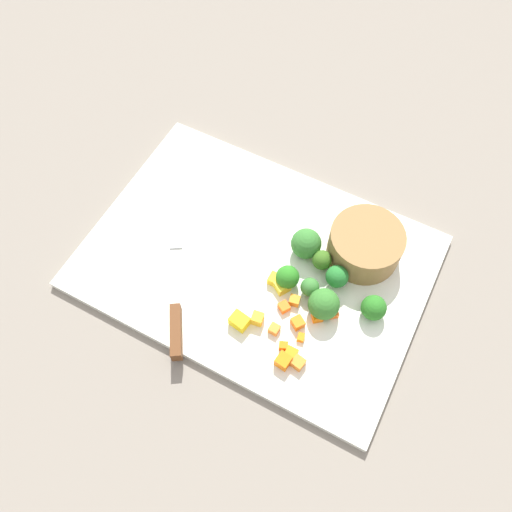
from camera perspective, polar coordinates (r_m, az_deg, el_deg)
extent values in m
plane|color=gray|center=(0.74, 0.00, -0.81)|extent=(4.00, 4.00, 0.00)
cube|color=white|center=(0.74, 0.00, -0.59)|extent=(0.47, 0.33, 0.01)
cylinder|color=olive|center=(0.73, 11.88, 1.23)|extent=(0.10, 0.10, 0.05)
cube|color=silver|center=(0.80, -8.83, 6.67)|extent=(0.12, 0.17, 0.00)
cube|color=#5C3318|center=(0.68, -8.74, -8.21)|extent=(0.05, 0.07, 0.02)
cube|color=orange|center=(0.67, 3.88, -10.54)|extent=(0.01, 0.01, 0.01)
cube|color=orange|center=(0.67, 4.63, -11.58)|extent=(0.02, 0.02, 0.01)
cube|color=orange|center=(0.68, 2.01, -8.00)|extent=(0.01, 0.01, 0.01)
cube|color=orange|center=(0.70, 8.47, -6.23)|extent=(0.02, 0.02, 0.01)
cube|color=orange|center=(0.70, 3.09, -5.58)|extent=(0.02, 0.02, 0.01)
cube|color=orange|center=(0.70, 6.70, -5.33)|extent=(0.02, 0.02, 0.01)
cube|color=orange|center=(0.70, 4.23, -4.89)|extent=(0.02, 0.02, 0.01)
cube|color=orange|center=(0.67, 3.00, -11.41)|extent=(0.02, 0.02, 0.02)
cube|color=orange|center=(0.68, 4.93, -8.87)|extent=(0.01, 0.01, 0.01)
cube|color=orange|center=(0.69, 4.60, -7.29)|extent=(0.02, 0.02, 0.01)
cube|color=orange|center=(0.68, 3.02, -9.80)|extent=(0.01, 0.01, 0.01)
cube|color=orange|center=(0.69, 6.74, -6.60)|extent=(0.02, 0.02, 0.01)
cube|color=yellow|center=(0.68, -1.82, -7.14)|extent=(0.03, 0.02, 0.02)
cube|color=yellow|center=(0.71, 2.90, -3.34)|extent=(0.02, 0.02, 0.01)
cube|color=yellow|center=(0.69, 0.16, -6.87)|extent=(0.02, 0.02, 0.02)
cube|color=yellow|center=(0.71, 1.97, -2.54)|extent=(0.01, 0.02, 0.01)
cylinder|color=#82B066|center=(0.71, 5.84, -3.80)|extent=(0.01, 0.01, 0.01)
sphere|color=#377831|center=(0.70, 5.93, -3.40)|extent=(0.03, 0.03, 0.03)
cylinder|color=#8DB86A|center=(0.70, 7.28, -5.78)|extent=(0.01, 0.01, 0.01)
sphere|color=#35782C|center=(0.68, 7.44, -5.24)|extent=(0.04, 0.04, 0.04)
cylinder|color=#8BB864|center=(0.71, 12.69, -5.67)|extent=(0.01, 0.01, 0.01)
sphere|color=#297421|center=(0.70, 12.90, -5.24)|extent=(0.03, 0.03, 0.03)
cylinder|color=#95C357|center=(0.71, 3.42, -2.80)|extent=(0.01, 0.01, 0.01)
sphere|color=#2A7C20|center=(0.70, 3.48, -2.32)|extent=(0.03, 0.03, 0.03)
cylinder|color=#92B863|center=(0.74, 5.41, 0.71)|extent=(0.01, 0.01, 0.01)
sphere|color=#35782F|center=(0.72, 5.52, 1.36)|extent=(0.04, 0.04, 0.04)
cylinder|color=#88C169|center=(0.72, 8.70, -2.78)|extent=(0.01, 0.01, 0.01)
sphere|color=#24752C|center=(0.70, 8.87, -2.24)|extent=(0.03, 0.03, 0.03)
cylinder|color=#90AC6D|center=(0.73, 7.13, -0.94)|extent=(0.01, 0.01, 0.01)
sphere|color=#3A681E|center=(0.72, 7.25, -0.44)|extent=(0.03, 0.03, 0.03)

